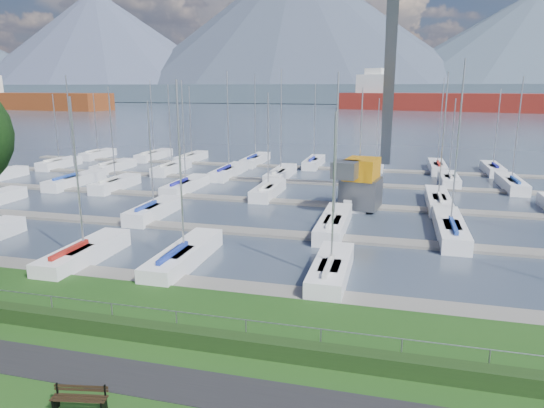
% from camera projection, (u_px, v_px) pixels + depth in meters
% --- Properties ---
extents(path, '(160.00, 2.00, 0.04)m').
position_uv_depth(path, '(167.00, 383.00, 17.10)').
color(path, black).
rests_on(path, grass).
extents(water, '(800.00, 540.00, 0.20)m').
position_uv_depth(water, '(384.00, 107.00, 264.85)').
color(water, '#3A4555').
extents(hedge, '(80.00, 0.70, 0.70)m').
position_uv_depth(hedge, '(196.00, 338.00, 19.47)').
color(hedge, '#1B3112').
rests_on(hedge, grass).
extents(fence, '(80.00, 0.04, 0.04)m').
position_uv_depth(fence, '(199.00, 314.00, 19.65)').
color(fence, gray).
rests_on(fence, grass).
extents(foothill, '(900.00, 80.00, 12.00)m').
position_uv_depth(foothill, '(388.00, 93.00, 329.26)').
color(foothill, '#40505E').
rests_on(foothill, water).
extents(mountains, '(1190.00, 360.00, 115.00)m').
position_uv_depth(mountains, '(402.00, 40.00, 388.20)').
color(mountains, '#3D4859').
rests_on(mountains, water).
extents(docks, '(90.00, 41.60, 0.25)m').
position_uv_depth(docks, '(310.00, 203.00, 44.46)').
color(docks, slate).
rests_on(docks, water).
extents(bench_left, '(1.85, 0.74, 0.85)m').
position_uv_depth(bench_left, '(80.00, 398.00, 15.60)').
color(bench_left, black).
rests_on(bench_left, grass).
extents(crane, '(4.73, 13.36, 22.35)m').
position_uv_depth(crane, '(369.00, 144.00, 42.39)').
color(crane, '#505256').
rests_on(crane, water).
extents(cargo_ship_west, '(87.73, 27.08, 21.50)m').
position_uv_depth(cargo_ship_west, '(22.00, 101.00, 234.57)').
color(cargo_ship_west, brown).
rests_on(cargo_ship_west, water).
extents(cargo_ship_mid, '(98.81, 42.83, 21.50)m').
position_uv_depth(cargo_ship_mid, '(436.00, 102.00, 222.18)').
color(cargo_ship_mid, maroon).
rests_on(cargo_ship_mid, water).
extents(sailboat_fleet, '(75.28, 50.01, 12.70)m').
position_uv_depth(sailboat_fleet, '(285.00, 139.00, 47.06)').
color(sailboat_fleet, white).
rests_on(sailboat_fleet, water).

